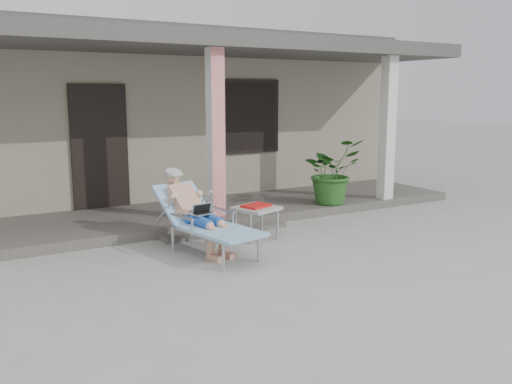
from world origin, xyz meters
TOP-DOWN VIEW (x-y plane):
  - ground at (0.00, 0.00)m, footprint 60.00×60.00m
  - house at (0.00, 6.50)m, footprint 10.40×5.40m
  - porch_deck at (0.00, 3.00)m, footprint 10.00×2.00m
  - porch_overhang at (0.00, 2.95)m, footprint 10.00×2.30m
  - porch_step at (0.00, 1.85)m, footprint 2.00×0.30m
  - lounger at (-0.72, 1.15)m, footprint 0.99×1.82m
  - side_table at (0.26, 1.37)m, footprint 0.71×0.71m
  - potted_palm at (2.34, 2.29)m, footprint 1.10×0.97m

SIDE VIEW (x-z plane):
  - ground at x=0.00m, z-range 0.00..0.00m
  - porch_step at x=0.00m, z-range 0.00..0.07m
  - porch_deck at x=0.00m, z-range 0.00..0.15m
  - side_table at x=0.26m, z-range 0.17..0.67m
  - lounger at x=-0.72m, z-range 0.13..1.28m
  - potted_palm at x=2.34m, z-range 0.15..1.31m
  - house at x=0.00m, z-range 0.02..3.32m
  - porch_overhang at x=0.00m, z-range 1.36..4.21m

